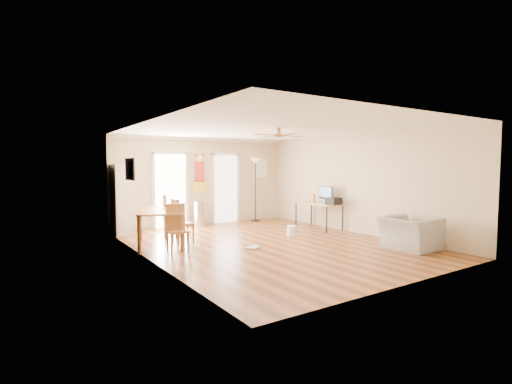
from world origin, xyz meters
TOP-DOWN VIEW (x-y plane):
  - floor at (0.00, 0.00)m, footprint 7.00×7.00m
  - ceiling at (0.00, 0.00)m, footprint 5.50×7.00m
  - wall_back at (0.00, 3.50)m, footprint 5.50×0.04m
  - wall_front at (0.00, -3.50)m, footprint 5.50×0.04m
  - wall_left at (-2.75, 0.00)m, footprint 0.04×7.00m
  - wall_right at (2.75, 0.00)m, footprint 0.04×7.00m
  - crown_molding at (0.00, 0.00)m, footprint 5.50×7.00m
  - kitchen_doorway at (-1.05, 3.48)m, footprint 0.90×0.10m
  - bathroom_doorway at (0.75, 3.48)m, footprint 0.80×0.10m
  - wall_decal at (-0.13, 3.48)m, footprint 0.46×0.03m
  - ac_grille at (2.05, 3.47)m, footprint 0.50×0.04m
  - framed_poster at (-2.73, 1.40)m, footprint 0.04×0.66m
  - ceiling_fan at (0.00, -0.30)m, footprint 1.24×1.24m
  - bookshelf at (-2.55, 3.10)m, footprint 0.47×0.86m
  - dining_table at (-2.15, 1.22)m, footprint 1.40×1.82m
  - dining_chair_right_a at (-1.60, 1.83)m, footprint 0.54×0.54m
  - dining_chair_right_b at (-1.60, 1.22)m, footprint 0.42×0.42m
  - dining_chair_near at (-2.05, 0.40)m, footprint 0.45×0.45m
  - trash_can at (-0.26, 3.24)m, footprint 0.40×0.40m
  - torchiere_lamp at (1.70, 3.21)m, footprint 0.39×0.39m
  - computer_desk at (2.36, 0.98)m, footprint 0.68×1.35m
  - imac at (2.47, 0.82)m, footprint 0.23×0.51m
  - keyboard at (2.20, 0.79)m, footprint 0.12×0.36m
  - printer at (2.45, 0.49)m, footprint 0.32×0.37m
  - orange_bottle at (2.30, 1.12)m, footprint 0.09×0.09m
  - wastebasket_a at (1.00, 0.48)m, footprint 0.26×0.26m
  - floor_cloth at (-0.60, -0.19)m, footprint 0.38×0.34m
  - armchair at (2.15, -2.06)m, footprint 0.96×1.09m

SIDE VIEW (x-z plane):
  - floor at x=0.00m, z-range 0.00..0.00m
  - floor_cloth at x=-0.60m, z-range 0.00..0.04m
  - wastebasket_a at x=1.00m, z-range 0.00..0.27m
  - armchair at x=2.15m, z-range 0.00..0.69m
  - trash_can at x=-0.26m, z-range 0.00..0.72m
  - computer_desk at x=2.36m, z-range 0.00..0.72m
  - dining_table at x=-2.15m, z-range 0.00..0.80m
  - dining_chair_near at x=-2.05m, z-range 0.00..0.98m
  - dining_chair_right_b at x=-1.60m, z-range 0.00..1.01m
  - dining_chair_right_a at x=-1.60m, z-range 0.00..1.07m
  - keyboard at x=2.20m, z-range 0.72..0.74m
  - printer at x=2.45m, z-range 0.72..0.91m
  - orange_bottle at x=2.30m, z-range 0.72..0.98m
  - bookshelf at x=-2.55m, z-range 0.00..1.82m
  - imac at x=2.47m, z-range 0.72..1.20m
  - torchiere_lamp at x=1.70m, z-range 0.00..2.02m
  - kitchen_doorway at x=-1.05m, z-range 0.00..2.10m
  - bathroom_doorway at x=0.75m, z-range 0.00..2.10m
  - wall_back at x=0.00m, z-range 0.00..2.60m
  - wall_front at x=0.00m, z-range 0.00..2.60m
  - wall_left at x=-2.75m, z-range 0.00..2.60m
  - wall_right at x=2.75m, z-range 0.00..2.60m
  - wall_decal at x=-0.13m, z-range 1.00..2.10m
  - ac_grille at x=2.05m, z-range 1.40..2.00m
  - framed_poster at x=-2.73m, z-range 1.46..1.94m
  - ceiling_fan at x=0.00m, z-range 2.33..2.53m
  - crown_molding at x=0.00m, z-range 2.52..2.60m
  - ceiling at x=0.00m, z-range 2.60..2.60m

